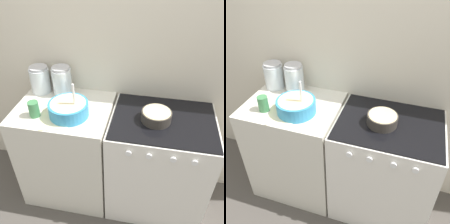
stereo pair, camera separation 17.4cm
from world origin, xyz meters
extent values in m
plane|color=#4C4742|center=(0.00, 0.00, 0.00)|extent=(12.00, 12.00, 0.00)
cube|color=beige|center=(0.00, 0.61, 1.20)|extent=(4.54, 0.05, 2.40)
cube|color=silver|center=(-0.36, 0.29, 0.46)|extent=(0.72, 0.58, 0.91)
cube|color=white|center=(0.39, 0.29, 0.45)|extent=(0.75, 0.58, 0.90)
cube|color=black|center=(0.39, 0.29, 0.91)|extent=(0.72, 0.56, 0.01)
cylinder|color=white|center=(0.18, -0.01, 0.83)|extent=(0.04, 0.02, 0.04)
cylinder|color=white|center=(0.32, -0.01, 0.83)|extent=(0.04, 0.02, 0.04)
cylinder|color=white|center=(0.47, -0.01, 0.83)|extent=(0.04, 0.02, 0.04)
cylinder|color=white|center=(0.60, -0.01, 0.83)|extent=(0.04, 0.02, 0.04)
cylinder|color=#338CBF|center=(-0.28, 0.21, 0.96)|extent=(0.28, 0.28, 0.10)
cylinder|color=beige|center=(-0.28, 0.21, 0.99)|extent=(0.25, 0.25, 0.06)
cylinder|color=white|center=(-0.23, 0.21, 1.05)|extent=(0.02, 0.02, 0.24)
cylinder|color=#38332D|center=(0.34, 0.27, 0.95)|extent=(0.21, 0.21, 0.07)
cylinder|color=beige|center=(0.34, 0.27, 0.96)|extent=(0.19, 0.19, 0.06)
cylinder|color=silver|center=(-0.61, 0.48, 1.01)|extent=(0.16, 0.16, 0.20)
cylinder|color=red|center=(-0.61, 0.48, 0.97)|extent=(0.14, 0.14, 0.12)
cylinder|color=#B2B2B7|center=(-0.61, 0.48, 1.12)|extent=(0.14, 0.14, 0.02)
cylinder|color=silver|center=(-0.42, 0.48, 1.02)|extent=(0.15, 0.15, 0.21)
cylinder|color=olive|center=(-0.42, 0.48, 0.98)|extent=(0.13, 0.13, 0.13)
cylinder|color=#B2B2B7|center=(-0.42, 0.48, 1.14)|extent=(0.14, 0.14, 0.02)
cylinder|color=#3F7F4C|center=(-0.52, 0.15, 0.97)|extent=(0.07, 0.07, 0.12)
cube|color=beige|center=(-0.37, 0.17, 0.91)|extent=(0.27, 0.34, 0.01)
camera|label=1|loc=(0.30, -1.14, 2.00)|focal=40.00mm
camera|label=2|loc=(0.47, -1.10, 2.00)|focal=40.00mm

